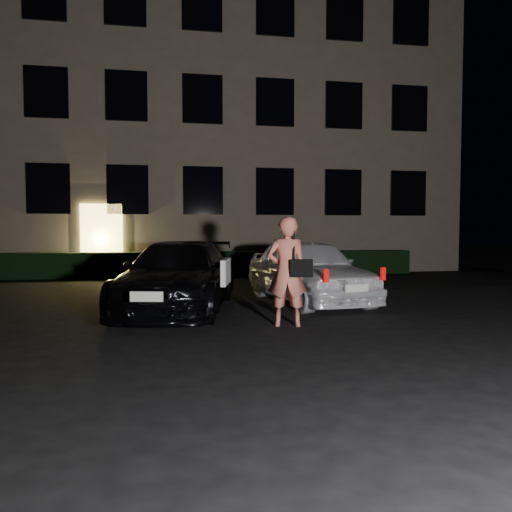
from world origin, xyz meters
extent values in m
plane|color=black|center=(0.00, 0.00, 0.00)|extent=(80.00, 80.00, 0.00)
cube|color=#746653|center=(0.00, 15.00, 6.00)|extent=(20.00, 8.00, 12.00)
cube|color=#FFDA62|center=(-3.50, 10.94, 1.25)|extent=(1.40, 0.10, 2.50)
cube|color=black|center=(-5.20, 10.94, 3.00)|extent=(1.40, 0.10, 1.70)
cube|color=black|center=(-2.60, 10.94, 3.00)|extent=(1.40, 0.10, 1.70)
cube|color=black|center=(0.00, 10.94, 3.00)|extent=(1.40, 0.10, 1.70)
cube|color=black|center=(2.60, 10.94, 3.00)|extent=(1.40, 0.10, 1.70)
cube|color=black|center=(5.20, 10.94, 3.00)|extent=(1.40, 0.10, 1.70)
cube|color=black|center=(7.80, 10.94, 3.00)|extent=(1.40, 0.10, 1.70)
cube|color=black|center=(-5.20, 10.94, 6.20)|extent=(1.40, 0.10, 1.70)
cube|color=black|center=(-2.60, 10.94, 6.20)|extent=(1.40, 0.10, 1.70)
cube|color=black|center=(0.00, 10.94, 6.20)|extent=(1.40, 0.10, 1.70)
cube|color=black|center=(2.60, 10.94, 6.20)|extent=(1.40, 0.10, 1.70)
cube|color=black|center=(5.20, 10.94, 6.20)|extent=(1.40, 0.10, 1.70)
cube|color=black|center=(7.80, 10.94, 6.20)|extent=(1.40, 0.10, 1.70)
cube|color=black|center=(-2.60, 10.94, 9.40)|extent=(1.40, 0.10, 1.70)
cube|color=black|center=(0.00, 10.94, 9.40)|extent=(1.40, 0.10, 1.70)
cube|color=black|center=(2.60, 10.94, 9.40)|extent=(1.40, 0.10, 1.70)
cube|color=black|center=(5.20, 10.94, 9.40)|extent=(1.40, 0.10, 1.70)
cube|color=black|center=(7.80, 10.94, 9.40)|extent=(1.40, 0.10, 1.70)
cube|color=black|center=(0.00, 10.50, 0.42)|extent=(15.00, 0.70, 0.85)
imported|color=black|center=(-1.01, 3.16, 0.69)|extent=(2.89, 5.04, 1.38)
cube|color=white|center=(-0.19, 2.08, 0.85)|extent=(0.29, 0.98, 0.46)
cube|color=silver|center=(-1.54, 0.76, 0.60)|extent=(0.50, 0.15, 0.15)
imported|color=white|center=(1.84, 3.77, 0.72)|extent=(2.36, 4.43, 1.43)
cube|color=red|center=(1.58, 1.69, 0.78)|extent=(0.09, 0.07, 0.24)
cube|color=red|center=(2.76, 1.88, 0.78)|extent=(0.09, 0.07, 0.24)
cube|color=silver|center=(2.18, 1.73, 0.54)|extent=(0.48, 0.12, 0.14)
imported|color=#DA6E57|center=(0.73, 1.17, 0.91)|extent=(0.73, 0.54, 1.82)
cube|color=black|center=(0.93, 1.01, 0.98)|extent=(0.39, 0.22, 0.29)
cube|color=black|center=(0.82, 1.07, 1.39)|extent=(0.05, 0.07, 0.57)
camera|label=1|loc=(-1.19, -6.89, 1.61)|focal=35.00mm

